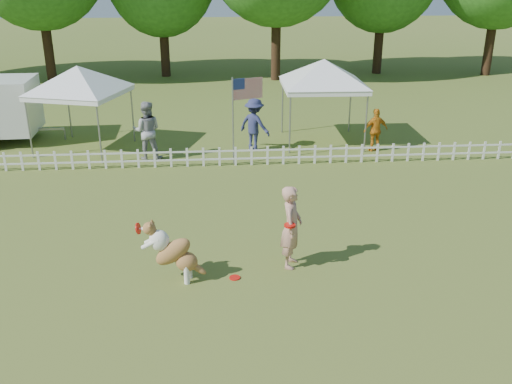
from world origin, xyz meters
TOP-DOWN VIEW (x-y plane):
  - ground at (0.00, 0.00)m, footprint 120.00×120.00m
  - picket_fence at (0.00, 7.00)m, footprint 22.00×0.08m
  - handler at (1.14, 0.58)m, footprint 0.58×0.74m
  - dog at (-1.24, 0.15)m, footprint 1.27×0.63m
  - frisbee_on_turf at (-0.05, 0.12)m, footprint 0.28×0.28m
  - canopy_tent_left at (-4.76, 9.07)m, footprint 3.34×3.34m
  - canopy_tent_right at (3.38, 9.36)m, footprint 2.79×2.79m
  - flag_pole at (0.19, 7.12)m, footprint 1.03×0.46m
  - spectator_a at (-2.53, 7.87)m, footprint 0.92×0.72m
  - spectator_b at (0.95, 8.56)m, footprint 1.30×1.22m
  - spectator_c at (4.98, 8.16)m, footprint 0.90×0.51m

SIDE VIEW (x-z plane):
  - ground at x=0.00m, z-range 0.00..0.00m
  - frisbee_on_turf at x=-0.05m, z-range 0.00..0.02m
  - picket_fence at x=0.00m, z-range 0.00..0.60m
  - dog at x=-1.24m, z-range 0.00..1.26m
  - spectator_c at x=4.98m, z-range 0.00..1.45m
  - spectator_b at x=0.95m, z-range 0.00..1.76m
  - handler at x=1.14m, z-range 0.00..1.77m
  - spectator_a at x=-2.53m, z-range 0.00..1.88m
  - flag_pole at x=0.19m, z-range 0.00..2.74m
  - canopy_tent_left at x=-4.76m, z-range 0.00..2.76m
  - canopy_tent_right at x=3.38m, z-range 0.00..2.83m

